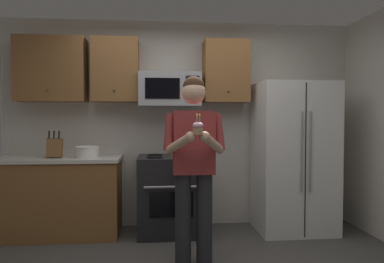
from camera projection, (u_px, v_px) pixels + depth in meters
name	position (u px, v px, depth m)	size (l,w,h in m)	color
wall_back	(181.00, 124.00, 4.75)	(4.40, 0.10, 2.60)	beige
oven_range	(170.00, 195.00, 4.38)	(0.76, 0.70, 0.93)	black
microwave	(170.00, 90.00, 4.45)	(0.74, 0.41, 0.40)	#9EA0A5
refrigerator	(293.00, 157.00, 4.47)	(0.90, 0.75, 1.80)	white
cabinet_row_upper	(122.00, 71.00, 4.44)	(2.78, 0.36, 0.76)	brown
counter_left	(59.00, 196.00, 4.28)	(1.44, 0.66, 0.92)	brown
knife_block	(55.00, 148.00, 4.20)	(0.16, 0.15, 0.32)	brown
bowl_large_white	(87.00, 152.00, 4.25)	(0.28, 0.28, 0.13)	white
person	(194.00, 159.00, 3.39)	(0.60, 0.48, 1.76)	#262628
cupcake	(198.00, 128.00, 3.06)	(0.09, 0.09, 0.17)	#A87F56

